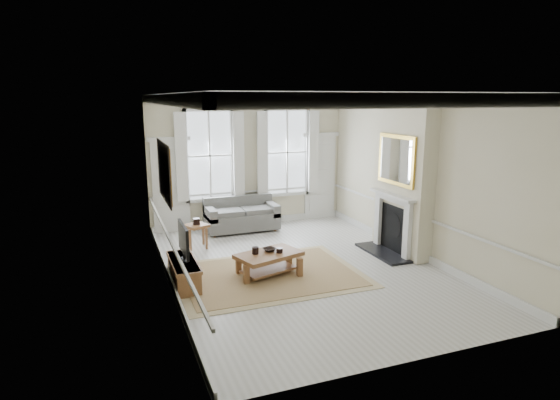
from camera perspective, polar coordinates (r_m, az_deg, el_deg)
name	(u,v)px	position (r m, az deg, el deg)	size (l,w,h in m)	color
floor	(302,268)	(9.44, 2.72, -8.32)	(7.20, 7.20, 0.00)	#B7B5AD
ceiling	(304,94)	(8.83, 2.95, 12.79)	(7.20, 7.20, 0.00)	white
back_wall	(249,161)	(12.33, -3.81, 4.73)	(5.20, 5.20, 0.00)	beige
left_wall	(165,194)	(8.32, -13.85, 0.69)	(7.20, 7.20, 0.00)	beige
right_wall	(416,177)	(10.28, 16.28, 2.73)	(7.20, 7.20, 0.00)	beige
window_left	(210,156)	(12.00, -8.59, 5.37)	(1.26, 0.20, 2.20)	#B2BCC6
window_right	(287,152)	(12.60, 0.84, 5.83)	(1.26, 0.20, 2.20)	#B2BCC6
door_left	(171,187)	(11.96, -13.17, 1.52)	(0.90, 0.08, 2.30)	silver
door_right	(320,178)	(13.11, 4.89, 2.73)	(0.90, 0.08, 2.30)	silver
painting	(164,172)	(8.56, -13.95, 3.38)	(0.05, 1.66, 1.06)	gold
chimney_breast	(404,176)	(10.34, 14.84, 2.86)	(0.35, 1.70, 3.38)	beige
hearth	(383,253)	(10.50, 12.43, -6.29)	(0.55, 1.50, 0.05)	black
fireplace	(392,221)	(10.41, 13.53, -2.45)	(0.21, 1.45, 1.33)	silver
mirror	(396,160)	(10.17, 13.96, 4.75)	(0.06, 1.26, 1.06)	gold
sofa	(241,216)	(12.02, -4.76, -2.01)	(1.82, 0.88, 0.85)	slate
side_table	(197,229)	(10.72, -10.13, -3.51)	(0.59, 0.59, 0.54)	brown
rug	(269,275)	(9.07, -1.37, -9.11)	(3.50, 2.60, 0.02)	#9D8051
coffee_table	(269,257)	(8.94, -1.38, -6.97)	(1.36, 1.04, 0.45)	brown
ceramic_pot_a	(255,250)	(8.87, -3.02, -6.16)	(0.13, 0.13, 0.13)	black
ceramic_pot_b	(280,250)	(8.92, -0.06, -6.16)	(0.12, 0.12, 0.09)	black
bowl	(270,250)	(9.01, -1.29, -6.07)	(0.25, 0.25, 0.06)	black
tv_stand	(184,273)	(8.75, -11.64, -8.67)	(0.41, 1.28, 0.46)	brown
tv	(184,240)	(8.56, -11.67, -4.76)	(0.08, 0.90, 0.68)	black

